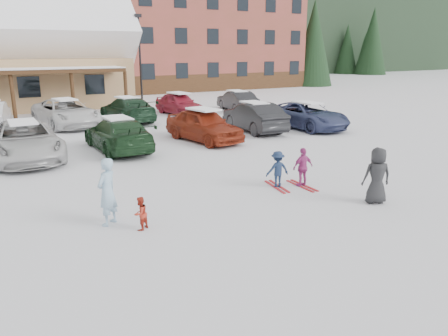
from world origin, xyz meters
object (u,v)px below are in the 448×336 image
alpine_hotel (169,8)px  bystander_dark (377,176)px  child_navy (277,169)px  child_magenta (303,167)px  parked_car_3 (118,134)px  toddler_red (140,213)px  parked_car_4 (204,125)px  parked_car_13 (237,101)px  adult_skier (107,192)px  parked_car_6 (307,115)px  parked_car_10 (66,113)px  parked_car_12 (179,104)px  lamp_post (140,55)px  parked_car_11 (127,109)px  parked_car_2 (25,141)px  parked_car_5 (254,117)px

alpine_hotel → bystander_dark: 41.33m
alpine_hotel → bystander_dark: size_ratio=19.30×
child_navy → child_magenta: 0.83m
parked_car_3 → toddler_red: bearing=75.8°
parked_car_4 → parked_car_13: bearing=40.3°
parked_car_4 → toddler_red: bearing=-135.2°
adult_skier → parked_car_6: size_ratio=0.33×
child_magenta → parked_car_6: (7.08, 8.28, 0.08)m
alpine_hotel → parked_car_6: bearing=-97.9°
parked_car_10 → parked_car_12: (7.52, 1.14, -0.05)m
alpine_hotel → parked_car_13: (-3.71, -20.76, -7.92)m
lamp_post → adult_skier: (-9.03, -23.37, -2.98)m
parked_car_13 → parked_car_10: bearing=10.7°
toddler_red → parked_car_3: bearing=-135.3°
parked_car_3 → parked_car_6: (10.74, 0.25, 0.00)m
lamp_post → toddler_red: bearing=-109.3°
child_navy → parked_car_12: size_ratio=0.28×
child_navy → alpine_hotel: bearing=-98.0°
parked_car_3 → parked_car_11: 7.91m
alpine_hotel → parked_car_2: size_ratio=5.73×
alpine_hotel → lamp_post: bearing=-121.3°
adult_skier → parked_car_13: bearing=-168.8°
parked_car_5 → parked_car_6: size_ratio=0.90×
child_navy → parked_car_12: 16.78m
parked_car_11 → parked_car_12: size_ratio=1.19×
parked_car_12 → parked_car_13: bearing=-12.8°
parked_car_5 → parked_car_10: (-8.51, 6.54, 0.00)m
child_navy → parked_car_3: (-2.90, 7.70, 0.12)m
child_magenta → parked_car_4: bearing=-91.8°
child_navy → parked_car_12: (3.81, 16.34, 0.13)m
alpine_hotel → child_navy: size_ratio=26.65×
lamp_post → parked_car_11: size_ratio=1.35×
adult_skier → parked_car_3: adult_skier is taller
parked_car_4 → parked_car_5: bearing=6.0°
parked_car_10 → bystander_dark: bearing=-82.1°
alpine_hotel → adult_skier: size_ratio=18.24×
parked_car_2 → parked_car_6: bearing=0.2°
parked_car_2 → parked_car_10: 7.83m
lamp_post → child_magenta: size_ratio=5.40×
parked_car_2 → parked_car_12: bearing=39.1°
lamp_post → parked_car_2: 18.37m
toddler_red → parked_car_4: parked_car_4 is taller
adult_skier → parked_car_12: size_ratio=0.41×
parked_car_4 → parked_car_11: parked_car_4 is taller
lamp_post → parked_car_6: 15.92m
parked_car_10 → adult_skier: bearing=-105.3°
adult_skier → bystander_dark: (7.10, -2.19, -0.05)m
alpine_hotel → toddler_red: bearing=-113.9°
alpine_hotel → parked_car_11: alpine_hotel is taller
child_navy → parked_car_2: bearing=-40.4°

